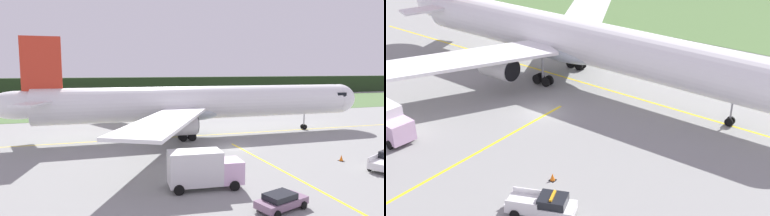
{
  "view_description": "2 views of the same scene",
  "coord_description": "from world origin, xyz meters",
  "views": [
    {
      "loc": [
        -18.92,
        -39.3,
        10.4
      ],
      "look_at": [
        -3.09,
        7.96,
        4.63
      ],
      "focal_mm": 30.7,
      "sensor_mm": 36.0,
      "label": 1
    },
    {
      "loc": [
        31.54,
        -38.32,
        24.46
      ],
      "look_at": [
        6.84,
        -2.88,
        3.46
      ],
      "focal_mm": 47.5,
      "sensor_mm": 36.0,
      "label": 2
    }
  ],
  "objects": [
    {
      "name": "staff_car",
      "position": [
        -5.13,
        -19.1,
        0.7
      ],
      "size": [
        4.45,
        2.82,
        1.3
      ],
      "color": "slate",
      "rests_on": "ground"
    },
    {
      "name": "apron_cone",
      "position": [
        9.06,
        -9.87,
        0.33
      ],
      "size": [
        0.54,
        0.54,
        0.68
      ],
      "color": "black",
      "rests_on": "ground"
    },
    {
      "name": "catering_truck",
      "position": [
        -9.12,
        -13.02,
        1.8
      ],
      "size": [
        6.76,
        3.29,
        3.57
      ],
      "color": "silver",
      "rests_on": "ground"
    },
    {
      "name": "distant_tree_line",
      "position": [
        0.0,
        88.09,
        3.79
      ],
      "size": [
        288.0,
        7.77,
        7.58
      ],
      "primitive_type": "cube",
      "color": "#23351C",
      "rests_on": "ground"
    },
    {
      "name": "airliner",
      "position": [
        -1.7,
        9.22,
        5.14
      ],
      "size": [
        59.22,
        47.65,
        14.98
      ],
      "color": "white",
      "rests_on": "ground"
    },
    {
      "name": "taxiway_centerline_spur",
      "position": [
        0.44,
        -12.24,
        0.0
      ],
      "size": [
        1.29,
        28.96,
        0.01
      ],
      "primitive_type": "cube",
      "rotation": [
        0.0,
        0.0,
        1.54
      ],
      "color": "yellow",
      "rests_on": "ground"
    },
    {
      "name": "taxiway_centerline_main",
      "position": [
        -0.92,
        9.19,
        0.0
      ],
      "size": [
        79.25,
        3.01,
        0.01
      ],
      "primitive_type": "cube",
      "rotation": [
        0.0,
        0.0,
        -0.03
      ],
      "color": "yellow",
      "rests_on": "ground"
    },
    {
      "name": "ground",
      "position": [
        0.0,
        0.0,
        0.0
      ],
      "size": [
        320.0,
        320.0,
        0.0
      ],
      "primitive_type": "plane",
      "color": "gray"
    },
    {
      "name": "grass_verge",
      "position": [
        0.0,
        54.31,
        0.02
      ],
      "size": [
        320.0,
        45.05,
        0.04
      ],
      "primitive_type": "cube",
      "color": "#4E6F3B",
      "rests_on": "ground"
    }
  ]
}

